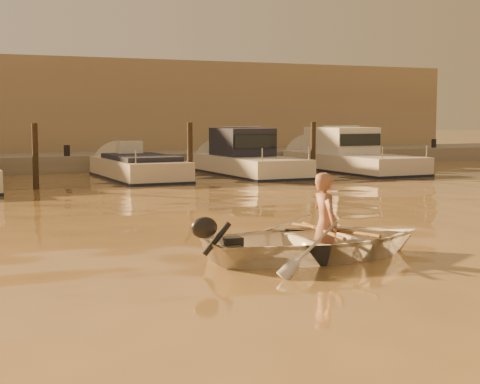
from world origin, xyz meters
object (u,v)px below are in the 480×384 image
moored_boat_3 (138,173)px  moored_boat_5 (351,156)px  person (325,224)px  dinghy (319,241)px  moored_boat_4 (249,158)px

moored_boat_3 → moored_boat_5: moored_boat_5 is taller
moored_boat_5 → person: bearing=-124.4°
person → moored_boat_5: bearing=-31.1°
dinghy → moored_boat_4: bearing=-18.1°
person → moored_boat_4: bearing=-17.8°
dinghy → moored_boat_3: size_ratio=0.58×
moored_boat_4 → person: bearing=-111.1°
moored_boat_4 → moored_boat_5: same height
person → dinghy: bearing=90.0°
dinghy → person: bearing=-90.0°
dinghy → moored_boat_4: moored_boat_4 is taller
moored_boat_4 → dinghy: bearing=-111.4°
moored_boat_5 → dinghy: bearing=-124.7°
moored_boat_3 → moored_boat_5: (8.85, 0.00, 0.40)m
person → moored_boat_3: bearing=-2.4°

